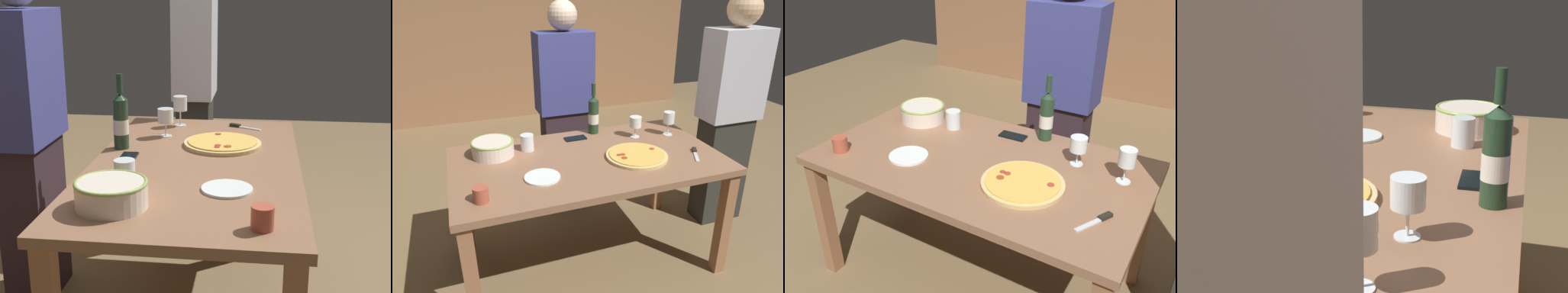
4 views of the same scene
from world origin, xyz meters
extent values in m
plane|color=olive|center=(0.00, 0.00, 0.00)|extent=(8.00, 8.00, 0.00)
cube|color=#8B6145|center=(0.00, 0.00, 0.73)|extent=(1.60, 0.90, 0.04)
cube|color=#966342|center=(-0.74, -0.40, 0.35)|extent=(0.07, 0.07, 0.71)
cube|color=#966342|center=(0.74, -0.40, 0.35)|extent=(0.07, 0.07, 0.71)
cube|color=#966342|center=(-0.74, 0.40, 0.35)|extent=(0.07, 0.07, 0.71)
cube|color=#966342|center=(0.74, 0.40, 0.35)|extent=(0.07, 0.07, 0.71)
cube|color=#956744|center=(0.00, 3.20, 1.27)|extent=(5.20, 0.16, 2.55)
cylinder|color=#D5B675|center=(0.28, -0.10, 0.76)|extent=(0.37, 0.37, 0.02)
cylinder|color=gold|center=(0.28, -0.10, 0.77)|extent=(0.33, 0.33, 0.01)
cylinder|color=#9C3F1C|center=(0.18, -0.13, 0.78)|extent=(0.04, 0.04, 0.00)
cylinder|color=#AB322D|center=(0.17, -0.08, 0.78)|extent=(0.03, 0.03, 0.00)
cylinder|color=#A63923|center=(0.19, -0.08, 0.78)|extent=(0.03, 0.03, 0.00)
cylinder|color=#AC3A2C|center=(0.40, -0.07, 0.78)|extent=(0.03, 0.03, 0.00)
cylinder|color=silver|center=(-0.53, 0.23, 0.80)|extent=(0.25, 0.25, 0.09)
torus|color=#8EAD52|center=(-0.53, 0.23, 0.84)|extent=(0.26, 0.26, 0.01)
cylinder|color=#213A25|center=(0.18, 0.37, 0.87)|extent=(0.07, 0.07, 0.23)
cone|color=#213A25|center=(0.18, 0.37, 1.00)|extent=(0.07, 0.07, 0.03)
cylinder|color=#213A25|center=(0.18, 0.37, 1.06)|extent=(0.03, 0.03, 0.09)
cylinder|color=silver|center=(0.18, 0.37, 0.86)|extent=(0.07, 0.07, 0.07)
cylinder|color=white|center=(0.42, 0.20, 0.75)|extent=(0.06, 0.06, 0.00)
cylinder|color=white|center=(0.42, 0.20, 0.79)|extent=(0.01, 0.01, 0.07)
cylinder|color=white|center=(0.42, 0.20, 0.86)|extent=(0.08, 0.08, 0.07)
cylinder|color=white|center=(0.65, 0.16, 0.75)|extent=(0.06, 0.06, 0.00)
cylinder|color=white|center=(0.65, 0.16, 0.79)|extent=(0.01, 0.01, 0.08)
cylinder|color=white|center=(0.65, 0.16, 0.87)|extent=(0.08, 0.08, 0.08)
cylinder|color=maroon|center=(0.65, 0.16, 0.85)|extent=(0.06, 0.06, 0.04)
cylinder|color=white|center=(-0.32, 0.23, 0.80)|extent=(0.08, 0.08, 0.10)
cylinder|color=#B25039|center=(-0.65, -0.29, 0.79)|extent=(0.07, 0.07, 0.08)
cylinder|color=white|center=(-0.32, -0.16, 0.76)|extent=(0.19, 0.19, 0.01)
cube|color=black|center=(0.02, 0.30, 0.76)|extent=(0.15, 0.07, 0.01)
cube|color=silver|center=(0.62, -0.22, 0.75)|extent=(0.08, 0.13, 0.01)
cube|color=black|center=(0.66, -0.14, 0.76)|extent=(0.05, 0.06, 0.02)
cube|color=#2E2029|center=(0.10, 0.80, 0.40)|extent=(0.36, 0.20, 0.80)
cube|color=#393D83|center=(0.10, 0.80, 1.10)|extent=(0.42, 0.24, 0.60)
sphere|color=beige|center=(0.10, 0.80, 1.51)|extent=(0.22, 0.22, 0.22)
cube|color=#2B2D27|center=(1.13, 0.14, 0.41)|extent=(0.35, 0.20, 0.83)
cube|color=silver|center=(1.13, 0.14, 1.14)|extent=(0.41, 0.24, 0.62)
sphere|color=#D8AC7F|center=(1.13, 0.14, 1.57)|extent=(0.22, 0.22, 0.22)
camera|label=1|loc=(-2.23, -0.27, 1.48)|focal=49.92mm
camera|label=2|loc=(-0.70, -1.90, 1.71)|focal=34.24mm
camera|label=3|loc=(0.93, -1.52, 1.77)|focal=38.67mm
camera|label=4|loc=(1.48, 0.44, 1.30)|focal=49.34mm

